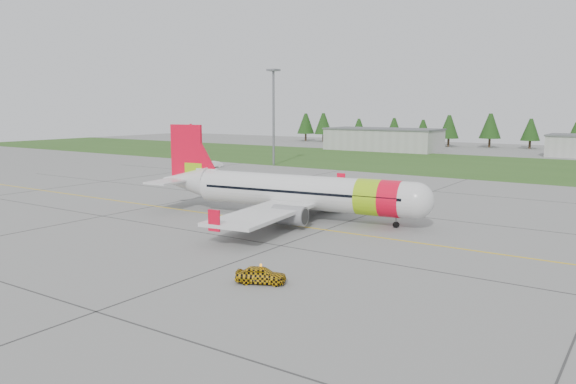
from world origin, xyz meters
The scene contains 9 objects.
ground centered at (0.00, 0.00, 0.00)m, with size 320.00×320.00×0.00m, color gray.
aircraft centered at (4.14, 11.55, 2.98)m, with size 34.06×31.64×10.34m.
follow_me_car centered at (15.05, -9.79, 1.82)m, with size 1.47×1.24×3.64m, color yellow.
service_van centered at (-39.70, 46.99, 1.99)m, with size 1.39×1.31×3.98m, color silver.
grass_strip centered at (0.00, 82.00, 0.01)m, with size 320.00×50.00×0.03m, color #30561E.
taxi_guideline centered at (0.00, 8.00, 0.01)m, with size 120.00×0.25×0.02m, color gold.
hangar_west centered at (-30.00, 110.00, 3.00)m, with size 32.00×14.00×6.00m, color #A8A8A3.
floodlight_mast centered at (-32.00, 58.00, 10.00)m, with size 0.50×0.50×20.00m, color slate.
treeline centered at (0.00, 138.00, 5.00)m, with size 160.00×8.00×10.00m, color #1C3F14, non-canonical shape.
Camera 1 is at (38.22, -40.75, 12.46)m, focal length 35.00 mm.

